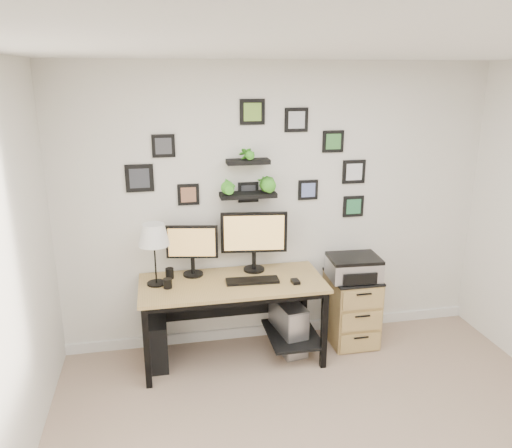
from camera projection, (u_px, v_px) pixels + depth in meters
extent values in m
plane|color=white|center=(382.00, 48.00, 2.36)|extent=(4.00, 4.00, 0.00)
plane|color=white|center=(278.00, 207.00, 4.61)|extent=(4.00, 0.00, 4.00)
cube|color=white|center=(277.00, 329.00, 4.96)|extent=(4.00, 0.03, 0.10)
cube|color=tan|center=(232.00, 283.00, 4.34)|extent=(1.60, 0.70, 0.03)
cube|color=black|center=(232.00, 287.00, 4.35)|extent=(1.54, 0.64, 0.05)
cube|color=black|center=(227.00, 296.00, 4.72)|extent=(1.44, 0.02, 0.41)
cube|color=black|center=(292.00, 334.00, 4.60)|extent=(0.45, 0.63, 0.03)
cube|color=black|center=(147.00, 348.00, 4.02)|extent=(0.05, 0.05, 0.72)
cube|color=black|center=(147.00, 314.00, 4.58)|extent=(0.05, 0.05, 0.72)
cube|color=black|center=(324.00, 330.00, 4.30)|extent=(0.05, 0.05, 0.72)
cube|color=black|center=(304.00, 300.00, 4.87)|extent=(0.05, 0.05, 0.72)
cylinder|color=black|center=(193.00, 274.00, 4.47)|extent=(0.21, 0.21, 0.02)
cylinder|color=black|center=(193.00, 266.00, 4.45)|extent=(0.04, 0.04, 0.16)
cube|color=black|center=(192.00, 242.00, 4.38)|extent=(0.45, 0.11, 0.30)
cube|color=tan|center=(192.00, 243.00, 4.36)|extent=(0.40, 0.08, 0.26)
cylinder|color=black|center=(254.00, 269.00, 4.58)|extent=(0.21, 0.21, 0.02)
cylinder|color=black|center=(254.00, 261.00, 4.55)|extent=(0.04, 0.04, 0.17)
cube|color=black|center=(254.00, 232.00, 4.47)|extent=(0.60, 0.11, 0.37)
cube|color=tan|center=(254.00, 233.00, 4.45)|extent=(0.53, 0.07, 0.32)
cube|color=black|center=(252.00, 281.00, 4.32)|extent=(0.46, 0.17, 0.02)
cube|color=black|center=(295.00, 281.00, 4.30)|extent=(0.07, 0.10, 0.03)
cylinder|color=black|center=(157.00, 283.00, 4.28)|extent=(0.16, 0.16, 0.02)
cylinder|color=black|center=(155.00, 256.00, 4.21)|extent=(0.01, 0.01, 0.49)
cone|color=white|center=(154.00, 235.00, 4.15)|extent=(0.26, 0.26, 0.18)
cylinder|color=black|center=(168.00, 283.00, 4.19)|extent=(0.07, 0.07, 0.08)
cylinder|color=black|center=(170.00, 273.00, 4.39)|extent=(0.07, 0.07, 0.09)
cube|color=black|center=(156.00, 341.00, 4.41)|extent=(0.19, 0.43, 0.43)
cube|color=gray|center=(288.00, 326.00, 4.64)|extent=(0.28, 0.50, 0.47)
cube|color=silver|center=(299.00, 337.00, 4.43)|extent=(0.19, 0.04, 0.44)
cube|color=tan|center=(351.00, 309.00, 4.77)|extent=(0.42, 0.50, 0.65)
cube|color=black|center=(353.00, 277.00, 4.67)|extent=(0.43, 0.51, 0.02)
cube|color=tan|center=(360.00, 343.00, 4.59)|extent=(0.39, 0.02, 0.18)
cylinder|color=black|center=(361.00, 338.00, 4.56)|extent=(0.14, 0.02, 0.02)
cube|color=tan|center=(362.00, 322.00, 4.52)|extent=(0.39, 0.02, 0.18)
cylinder|color=black|center=(363.00, 316.00, 4.49)|extent=(0.14, 0.02, 0.02)
cube|color=tan|center=(363.00, 300.00, 4.46)|extent=(0.39, 0.02, 0.18)
cylinder|color=black|center=(364.00, 294.00, 4.43)|extent=(0.14, 0.02, 0.02)
cube|color=silver|center=(354.00, 269.00, 4.59)|extent=(0.47, 0.38, 0.18)
cube|color=black|center=(354.00, 258.00, 4.56)|extent=(0.47, 0.38, 0.03)
cube|color=black|center=(360.00, 279.00, 4.42)|extent=(0.31, 0.04, 0.10)
cube|color=black|center=(248.00, 195.00, 4.43)|extent=(0.50, 0.18, 0.04)
cube|color=black|center=(248.00, 162.00, 4.33)|extent=(0.38, 0.15, 0.04)
imported|color=green|center=(229.00, 179.00, 4.35)|extent=(0.15, 0.12, 0.27)
imported|color=green|center=(267.00, 177.00, 4.42)|extent=(0.15, 0.15, 0.27)
imported|color=green|center=(248.00, 145.00, 4.29)|extent=(0.13, 0.09, 0.25)
cube|color=black|center=(163.00, 146.00, 4.24)|extent=(0.20, 0.02, 0.20)
cube|color=#3E3F44|center=(163.00, 146.00, 4.23)|extent=(0.14, 0.00, 0.14)
cube|color=black|center=(308.00, 190.00, 4.61)|extent=(0.19, 0.02, 0.19)
cube|color=#6A7ABA|center=(308.00, 190.00, 4.60)|extent=(0.13, 0.00, 0.13)
cube|color=black|center=(139.00, 178.00, 4.28)|extent=(0.24, 0.02, 0.24)
cube|color=#32353C|center=(139.00, 178.00, 4.27)|extent=(0.17, 0.00, 0.17)
cube|color=black|center=(333.00, 141.00, 4.53)|extent=(0.20, 0.02, 0.20)
cube|color=#3D833B|center=(334.00, 142.00, 4.51)|extent=(0.14, 0.00, 0.14)
cube|color=black|center=(188.00, 195.00, 4.40)|extent=(0.19, 0.02, 0.19)
cube|color=#945F44|center=(188.00, 195.00, 4.39)|extent=(0.13, 0.00, 0.13)
cube|color=black|center=(252.00, 112.00, 4.31)|extent=(0.22, 0.02, 0.22)
cube|color=#75A938|center=(253.00, 112.00, 4.30)|extent=(0.15, 0.00, 0.15)
cube|color=black|center=(354.00, 172.00, 4.65)|extent=(0.22, 0.02, 0.22)
cube|color=silver|center=(354.00, 172.00, 4.64)|extent=(0.15, 0.00, 0.15)
cube|color=black|center=(353.00, 206.00, 4.75)|extent=(0.20, 0.02, 0.20)
cube|color=#2F824E|center=(354.00, 207.00, 4.74)|extent=(0.14, 0.00, 0.14)
cube|color=black|center=(248.00, 192.00, 4.50)|extent=(0.19, 0.02, 0.19)
cube|color=#2C2D32|center=(248.00, 192.00, 4.49)|extent=(0.13, 0.00, 0.13)
cube|color=black|center=(296.00, 120.00, 4.40)|extent=(0.21, 0.02, 0.21)
cube|color=#B9BAC0|center=(297.00, 120.00, 4.39)|extent=(0.15, 0.00, 0.15)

